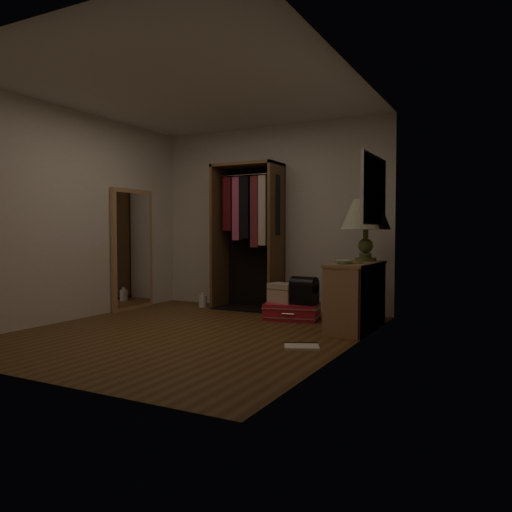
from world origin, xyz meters
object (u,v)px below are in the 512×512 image
(open_wardrobe, at_px, (250,224))
(train_case, at_px, (283,293))
(console_bookshelf, at_px, (357,294))
(table_lamp, at_px, (366,216))
(pink_suitcase, at_px, (292,311))
(black_bag, at_px, (304,290))
(floor_mirror, at_px, (133,249))
(white_jug, at_px, (203,301))

(open_wardrobe, height_order, train_case, open_wardrobe)
(console_bookshelf, distance_m, table_lamp, 0.95)
(pink_suitcase, xyz_separation_m, table_lamp, (0.89, 0.11, 1.18))
(console_bookshelf, xyz_separation_m, pink_suitcase, (-0.89, 0.23, -0.29))
(console_bookshelf, xyz_separation_m, black_bag, (-0.71, 0.18, -0.01))
(table_lamp, bearing_deg, pink_suitcase, -173.27)
(floor_mirror, relative_size, black_bag, 4.93)
(pink_suitcase, height_order, train_case, train_case)
(open_wardrobe, distance_m, black_bag, 1.45)
(black_bag, bearing_deg, train_case, 175.57)
(console_bookshelf, relative_size, black_bag, 3.25)
(open_wardrobe, xyz_separation_m, table_lamp, (1.77, -0.40, 0.07))
(table_lamp, bearing_deg, white_jug, 174.69)
(open_wardrobe, relative_size, white_jug, 9.72)
(floor_mirror, xyz_separation_m, table_lamp, (3.24, 0.37, 0.43))
(floor_mirror, xyz_separation_m, train_case, (2.23, 0.27, -0.52))
(console_bookshelf, distance_m, floor_mirror, 3.27)
(open_wardrobe, distance_m, pink_suitcase, 1.50)
(floor_mirror, height_order, white_jug, floor_mirror)
(floor_mirror, height_order, table_lamp, floor_mirror)
(open_wardrobe, bearing_deg, white_jug, -165.98)
(black_bag, bearing_deg, pink_suitcase, 169.34)
(console_bookshelf, relative_size, floor_mirror, 0.66)
(console_bookshelf, relative_size, open_wardrobe, 0.55)
(train_case, height_order, table_lamp, table_lamp)
(floor_mirror, bearing_deg, train_case, 6.80)
(open_wardrobe, xyz_separation_m, pink_suitcase, (0.87, -0.51, -1.11))
(open_wardrobe, xyz_separation_m, floor_mirror, (-1.48, -0.77, -0.36))
(console_bookshelf, height_order, train_case, console_bookshelf)
(open_wardrobe, relative_size, floor_mirror, 1.21)
(open_wardrobe, bearing_deg, console_bookshelf, -22.70)
(train_case, distance_m, white_jug, 1.50)
(black_bag, distance_m, table_lamp, 1.16)
(black_bag, relative_size, white_jug, 1.64)
(open_wardrobe, bearing_deg, black_bag, -27.97)
(table_lamp, height_order, white_jug, table_lamp)
(table_lamp, bearing_deg, floor_mirror, -173.47)
(floor_mirror, relative_size, train_case, 4.13)
(console_bookshelf, height_order, open_wardrobe, open_wardrobe)
(pink_suitcase, bearing_deg, console_bookshelf, -26.31)
(open_wardrobe, relative_size, pink_suitcase, 2.70)
(floor_mirror, height_order, pink_suitcase, floor_mirror)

